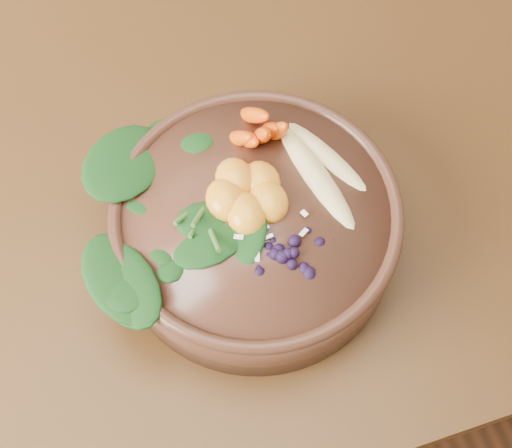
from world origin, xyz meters
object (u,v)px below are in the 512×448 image
at_px(kale_heap, 183,178).
at_px(banana_halves, 322,158).
at_px(stoneware_bowl, 256,228).
at_px(blueberry_pile, 296,245).
at_px(mandarin_cluster, 247,188).
at_px(carrot_cluster, 254,108).
at_px(dining_table, 93,204).

relative_size(kale_heap, banana_halves, 1.13).
bearing_deg(stoneware_bowl, banana_halves, 19.64).
height_order(banana_halves, blueberry_pile, blueberry_pile).
xyz_separation_m(stoneware_bowl, mandarin_cluster, (-0.00, 0.02, 0.06)).
bearing_deg(banana_halves, mandarin_cluster, 170.25).
bearing_deg(carrot_cluster, stoneware_bowl, -123.69).
distance_m(dining_table, kale_heap, 0.26).
height_order(kale_heap, carrot_cluster, carrot_cluster).
xyz_separation_m(carrot_cluster, banana_halves, (0.06, -0.07, -0.03)).
distance_m(banana_halves, mandarin_cluster, 0.09).
xyz_separation_m(kale_heap, mandarin_cluster, (0.06, -0.03, -0.01)).
relative_size(banana_halves, blueberry_pile, 1.26).
distance_m(dining_table, carrot_cluster, 0.32).
relative_size(dining_table, kale_heap, 7.51).
distance_m(mandarin_cluster, blueberry_pile, 0.09).
bearing_deg(dining_table, blueberry_pile, -48.78).
bearing_deg(kale_heap, carrot_cluster, 27.41).
xyz_separation_m(mandarin_cluster, blueberry_pile, (0.03, -0.08, 0.00)).
xyz_separation_m(kale_heap, blueberry_pile, (0.09, -0.11, -0.00)).
bearing_deg(stoneware_bowl, dining_table, 136.87).
height_order(dining_table, mandarin_cluster, mandarin_cluster).
bearing_deg(dining_table, banana_halves, -27.28).
height_order(kale_heap, mandarin_cluster, kale_heap).
relative_size(carrot_cluster, banana_halves, 0.47).
xyz_separation_m(carrot_cluster, blueberry_pile, (-0.01, -0.16, -0.02)).
bearing_deg(dining_table, carrot_cluster, -18.36).
relative_size(dining_table, carrot_cluster, 17.85).
bearing_deg(stoneware_bowl, kale_heap, 143.77).
height_order(stoneware_bowl, kale_heap, kale_heap).
xyz_separation_m(dining_table, stoneware_bowl, (0.18, -0.17, 0.14)).
xyz_separation_m(dining_table, carrot_cluster, (0.21, -0.07, 0.23)).
relative_size(dining_table, mandarin_cluster, 15.52).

